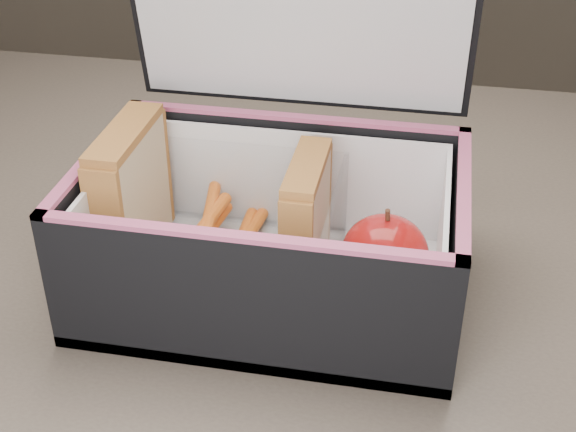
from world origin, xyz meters
name	(u,v)px	position (x,y,z in m)	size (l,w,h in m)	color
kitchen_table	(268,336)	(0.00, 0.00, 0.66)	(1.20, 0.80, 0.75)	#66584C
lunch_bag	(273,223)	(0.02, -0.05, 0.81)	(0.28, 0.22, 0.28)	black
plastic_tub	(218,224)	(-0.03, -0.04, 0.80)	(0.18, 0.13, 0.08)	white
sandwich_left	(131,193)	(-0.10, -0.04, 0.82)	(0.03, 0.10, 0.11)	tan
sandwich_right	(306,219)	(0.04, -0.04, 0.81)	(0.02, 0.09, 0.10)	tan
carrot_sticks	(220,234)	(-0.03, -0.03, 0.78)	(0.05, 0.14, 0.03)	orange
paper_napkin	(379,286)	(0.10, -0.05, 0.77)	(0.08, 0.08, 0.01)	white
red_apple	(385,255)	(0.10, -0.06, 0.80)	(0.08, 0.08, 0.07)	#9B0B04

